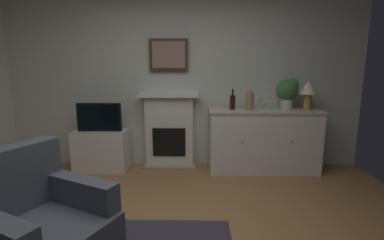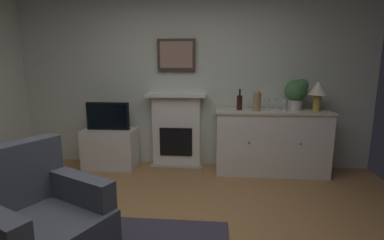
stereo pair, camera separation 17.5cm
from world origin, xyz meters
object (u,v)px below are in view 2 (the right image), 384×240
at_px(wine_glass_right, 285,102).
at_px(armchair, 36,221).
at_px(wine_glass_left, 268,102).
at_px(tv_cabinet, 110,148).
at_px(vase_decorative, 257,101).
at_px(sideboard_cabinet, 271,142).
at_px(wine_bottle, 239,102).
at_px(potted_plant_small, 297,92).
at_px(table_lamp, 318,90).
at_px(framed_picture, 176,55).
at_px(fireplace_unit, 177,130).
at_px(tv_set, 108,116).
at_px(wine_glass_center, 276,102).

height_order(wine_glass_right, armchair, wine_glass_right).
bearing_deg(wine_glass_left, tv_cabinet, 179.29).
bearing_deg(wine_glass_right, vase_decorative, -179.74).
distance_m(sideboard_cabinet, wine_bottle, 0.72).
distance_m(tv_cabinet, potted_plant_small, 2.78).
bearing_deg(wine_glass_right, table_lamp, 6.40).
bearing_deg(framed_picture, fireplace_unit, -90.00).
bearing_deg(potted_plant_small, tv_set, -178.84).
height_order(wine_bottle, wine_glass_right, wine_bottle).
distance_m(vase_decorative, armchair, 2.84).
bearing_deg(wine_glass_left, wine_bottle, 177.37).
relative_size(fireplace_unit, framed_picture, 2.00).
height_order(wine_glass_right, tv_cabinet, wine_glass_right).
height_order(fireplace_unit, tv_set, fireplace_unit).
height_order(fireplace_unit, table_lamp, table_lamp).
xyz_separation_m(framed_picture, sideboard_cabinet, (1.36, -0.22, -1.20)).
distance_m(table_lamp, wine_glass_left, 0.67).
distance_m(framed_picture, table_lamp, 2.00).
xyz_separation_m(table_lamp, wine_bottle, (-1.03, 0.00, -0.17)).
bearing_deg(potted_plant_small, table_lamp, -9.77).
bearing_deg(wine_glass_center, vase_decorative, -169.51).
xyz_separation_m(wine_bottle, potted_plant_small, (0.77, 0.04, 0.15)).
bearing_deg(table_lamp, tv_cabinet, 179.70).
relative_size(fireplace_unit, tv_cabinet, 1.47).
relative_size(wine_glass_left, tv_set, 0.27).
bearing_deg(tv_cabinet, wine_glass_center, -0.40).
bearing_deg(wine_glass_left, fireplace_unit, 171.55).
height_order(framed_picture, table_lamp, framed_picture).
bearing_deg(wine_glass_center, table_lamp, 0.17).
xyz_separation_m(wine_glass_left, vase_decorative, (-0.15, -0.04, 0.02)).
xyz_separation_m(vase_decorative, armchair, (-1.84, -2.07, -0.65)).
relative_size(wine_glass_center, tv_cabinet, 0.22).
height_order(framed_picture, wine_glass_center, framed_picture).
bearing_deg(wine_bottle, wine_glass_right, -5.03).
height_order(tv_cabinet, potted_plant_small, potted_plant_small).
bearing_deg(sideboard_cabinet, wine_glass_center, -2.66).
bearing_deg(wine_glass_left, potted_plant_small, 8.56).
bearing_deg(vase_decorative, sideboard_cabinet, 12.41).
height_order(wine_glass_left, tv_cabinet, wine_glass_left).
height_order(wine_glass_left, wine_glass_right, same).
xyz_separation_m(fireplace_unit, armchair, (-0.71, -2.30, -0.17)).
height_order(framed_picture, armchair, framed_picture).
bearing_deg(sideboard_cabinet, tv_cabinet, 179.63).
relative_size(fireplace_unit, tv_set, 1.77).
bearing_deg(sideboard_cabinet, wine_glass_right, -18.52).
distance_m(framed_picture, wine_glass_left, 1.45).
distance_m(framed_picture, tv_cabinet, 1.69).
bearing_deg(wine_bottle, potted_plant_small, 3.06).
relative_size(sideboard_cabinet, wine_glass_center, 9.36).
bearing_deg(armchair, wine_glass_right, 43.18).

